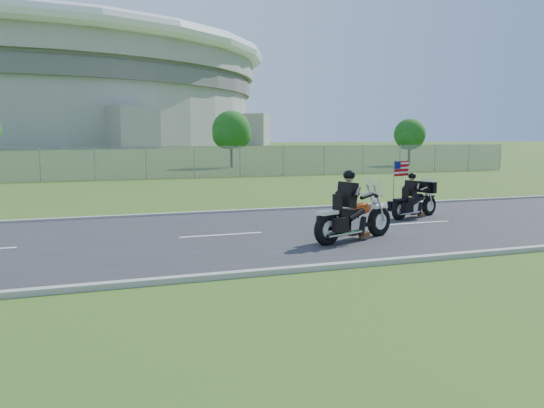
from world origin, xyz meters
name	(u,v)px	position (x,y,z in m)	size (l,w,h in m)	color
ground	(292,232)	(0.00, 0.00, 0.00)	(420.00, 420.00, 0.00)	#365219
road	(292,231)	(0.00, 0.00, 0.02)	(120.00, 8.00, 0.04)	#28282B
curb_north	(251,211)	(0.00, 4.05, 0.05)	(120.00, 0.18, 0.12)	#9E9B93
curb_south	(364,264)	(0.00, -4.05, 0.05)	(120.00, 0.18, 0.12)	#9E9B93
fence	(95,164)	(-5.00, 20.00, 1.00)	(60.00, 0.03, 2.00)	gray
stadium	(39,95)	(-20.00, 170.00, 15.58)	(140.40, 140.40, 29.20)	#A3A099
tree_fence_near	(232,132)	(6.04, 30.04, 2.97)	(3.52, 3.28, 4.75)	#382316
tree_fence_far	(410,136)	(22.04, 28.03, 2.64)	(3.08, 2.87, 4.20)	#382316
motorcycle_lead	(353,219)	(0.96, -1.72, 0.57)	(2.61, 1.26, 1.82)	black
motorcycle_follow	(415,203)	(4.56, 1.00, 0.51)	(2.12, 1.08, 1.83)	black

